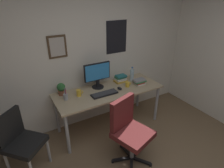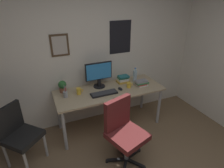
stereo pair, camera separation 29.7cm
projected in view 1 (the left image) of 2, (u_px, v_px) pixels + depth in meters
wall_back at (84, 52)px, 3.08m from camera, size 4.40×0.10×2.60m
desk at (109, 94)px, 3.15m from camera, size 1.80×0.68×0.73m
office_chair at (129, 128)px, 2.54m from camera, size 0.58×0.59×0.95m
side_chair at (20, 139)px, 2.39m from camera, size 0.59×0.59×0.88m
monitor at (97, 74)px, 3.10m from camera, size 0.46×0.20×0.43m
keyboard at (105, 94)px, 2.97m from camera, size 0.43×0.15×0.03m
computer_mouse at (120, 88)px, 3.12m from camera, size 0.06×0.11×0.04m
water_bottle at (132, 75)px, 3.43m from camera, size 0.07×0.07×0.25m
coffee_mug_near at (79, 93)px, 2.91m from camera, size 0.11×0.07×0.10m
coffee_mug_far at (128, 84)px, 3.20m from camera, size 0.11×0.07×0.09m
potted_plant at (61, 89)px, 2.93m from camera, size 0.13×0.13×0.20m
pen_cup at (66, 96)px, 2.81m from camera, size 0.07×0.07×0.20m
book_stack_left at (139, 82)px, 3.29m from camera, size 0.23×0.16×0.10m
book_stack_right at (120, 79)px, 3.39m from camera, size 0.22×0.18×0.12m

